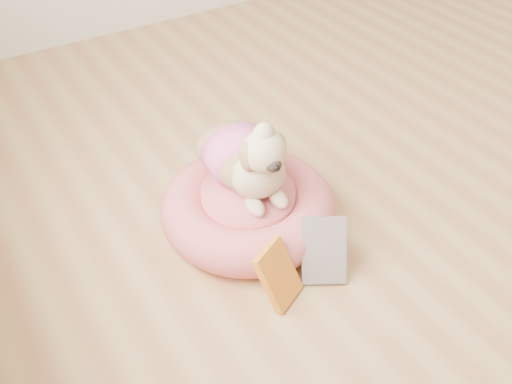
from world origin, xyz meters
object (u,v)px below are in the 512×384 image
pet_bed (248,208)px  dog (247,145)px  book_yellow (278,275)px  book_white (324,250)px

pet_bed → dog: dog is taller
book_yellow → book_white: book_white is taller
pet_bed → book_white: size_ratio=2.82×
pet_bed → dog: 0.24m
book_yellow → book_white: size_ratio=0.92×
pet_bed → book_white: book_white is taller
pet_bed → dog: bearing=63.4°
dog → book_white: dog is taller
book_white → dog: bearing=131.4°
pet_bed → dog: (0.02, 0.03, 0.23)m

